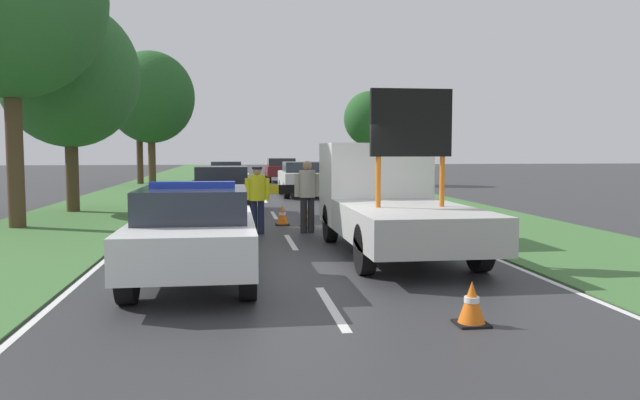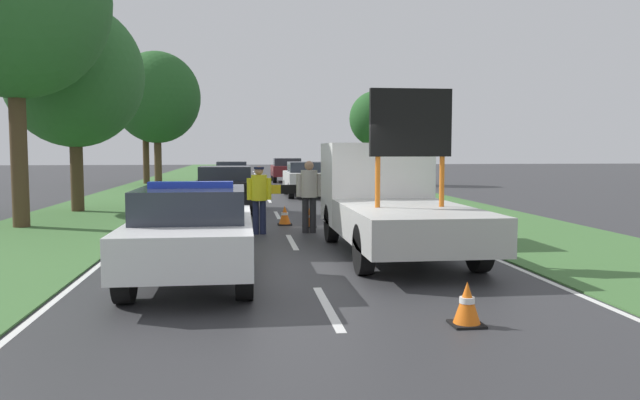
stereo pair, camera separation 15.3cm
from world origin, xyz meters
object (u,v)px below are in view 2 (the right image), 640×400
Objects in this scene: traffic_cone_lane_edge at (285,215)px; traffic_cone_behind_barrier at (207,220)px; traffic_cone_near_police at (467,304)px; roadside_tree_mid_left at (74,75)px; roadside_tree_near_left at (157,98)px; roadside_tree_mid_right at (375,119)px; roadside_tree_near_right at (145,100)px; road_barrier at (281,192)px; work_truck at (388,199)px; pedestrian_civilian at (309,191)px; queued_car_van_white at (308,178)px; traffic_cone_centre_front at (309,218)px; police_car at (192,231)px; traffic_cone_near_truck at (400,218)px; police_officer at (259,194)px; queued_car_wagon_maroon at (287,169)px; queued_car_sedan_black at (225,188)px; queued_car_suv_grey at (232,174)px.

traffic_cone_behind_barrier is at bearing -150.49° from traffic_cone_lane_edge.
roadside_tree_mid_left reaches higher than traffic_cone_near_police.
roadside_tree_near_left reaches higher than roadside_tree_mid_right.
traffic_cone_lane_edge is 0.07× the size of roadside_tree_near_left.
road_barrier is at bearing -73.52° from roadside_tree_near_right.
roadside_tree_mid_left is at bearing -45.48° from work_truck.
pedestrian_civilian is 3.41× the size of traffic_cone_near_police.
roadside_tree_near_left reaches higher than roadside_tree_mid_left.
traffic_cone_centre_front is at bearing 84.23° from queued_car_van_white.
police_car is at bearing 138.91° from traffic_cone_near_police.
pedestrian_civilian is (0.66, -0.78, 0.09)m from road_barrier.
traffic_cone_near_truck is at bearing -100.38° from roadside_tree_mid_right.
roadside_tree_mid_right reaches higher than traffic_cone_lane_edge.
roadside_tree_mid_right is at bearing 48.03° from roadside_tree_mid_left.
work_truck is at bearing 86.19° from traffic_cone_near_police.
queued_car_wagon_maroon is at bearing -109.97° from police_officer.
pedestrian_civilian is at bearing -72.58° from roadside_tree_near_right.
traffic_cone_centre_front is at bearing -72.67° from roadside_tree_near_left.
roadside_tree_mid_right is (7.44, 21.09, 2.90)m from police_officer.
roadside_tree_near_right is at bearing 107.56° from traffic_cone_lane_edge.
traffic_cone_lane_edge is (-2.91, 1.37, -0.04)m from traffic_cone_near_truck.
roadside_tree_near_left is (-7.87, -2.55, 4.34)m from queued_car_wagon_maroon.
queued_car_sedan_black is 0.50× the size of roadside_tree_near_left.
roadside_tree_mid_right is at bearing 66.86° from traffic_cone_behind_barrier.
work_truck is at bearing -57.52° from road_barrier.
police_officer is 0.37× the size of queued_car_suv_grey.
queued_car_suv_grey is (-0.01, 13.95, -0.06)m from queued_car_sedan_black.
police_officer is at bearing -120.18° from road_barrier.
queued_car_wagon_maroon is (1.26, 25.34, -0.23)m from pedestrian_civilian.
roadside_tree_mid_right reaches higher than road_barrier.
traffic_cone_centre_front is at bearing 64.02° from police_car.
queued_car_sedan_black reaches higher than traffic_cone_lane_edge.
police_car is at bearing 78.34° from queued_car_van_white.
work_truck is at bearing 90.23° from queued_car_van_white.
roadside_tree_near_left is 1.42× the size of roadside_tree_mid_right.
traffic_cone_near_police is 0.08× the size of roadside_tree_mid_left.
road_barrier is 1.13m from traffic_cone_centre_front.
traffic_cone_near_truck is 25.00m from queued_car_wagon_maroon.
traffic_cone_lane_edge is 0.14× the size of queued_car_sedan_black.
traffic_cone_near_truck is 0.11× the size of roadside_tree_mid_right.
traffic_cone_near_truck is 3.21m from traffic_cone_lane_edge.
roadside_tree_mid_right is (4.94, 8.63, 3.09)m from queued_car_van_white.
queued_car_van_white is 0.97× the size of queued_car_suv_grey.
queued_car_suv_grey is at bearing -37.08° from roadside_tree_near_left.
queued_car_van_white reaches higher than road_barrier.
queued_car_wagon_maroon is (0.30, 33.75, 0.56)m from traffic_cone_near_police.
roadside_tree_mid_right reaches higher than police_car.
police_officer is at bearing -173.05° from traffic_cone_near_truck.
roadside_tree_mid_left is at bearing 128.89° from traffic_cone_behind_barrier.
work_truck is 9.52× the size of traffic_cone_near_truck.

